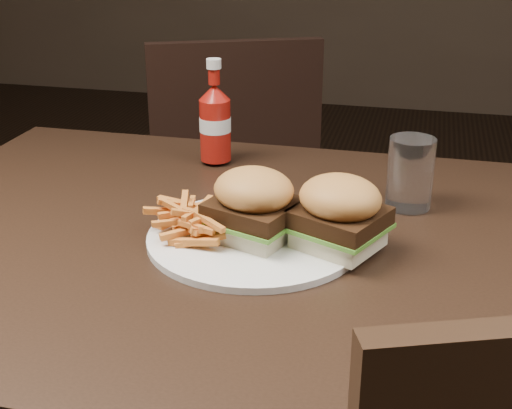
% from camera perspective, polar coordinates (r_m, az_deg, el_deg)
% --- Properties ---
extents(dining_table, '(1.20, 0.80, 0.04)m').
position_cam_1_polar(dining_table, '(0.98, 2.09, -3.96)').
color(dining_table, black).
rests_on(dining_table, ground).
extents(chair_far, '(0.56, 0.56, 0.04)m').
position_cam_1_polar(chair_far, '(1.96, -2.34, 0.71)').
color(chair_far, black).
rests_on(chair_far, ground).
extents(plate, '(0.29, 0.29, 0.01)m').
position_cam_1_polar(plate, '(0.97, -0.14, -2.68)').
color(plate, white).
rests_on(plate, dining_table).
extents(sandwich_half_a, '(0.12, 0.12, 0.03)m').
position_cam_1_polar(sandwich_half_a, '(0.96, -0.18, -1.98)').
color(sandwich_half_a, beige).
rests_on(sandwich_half_a, plate).
extents(sandwich_half_b, '(0.13, 0.12, 0.03)m').
position_cam_1_polar(sandwich_half_b, '(0.94, 6.59, -2.66)').
color(sandwich_half_b, beige).
rests_on(sandwich_half_b, plate).
extents(fries_pile, '(0.12, 0.12, 0.04)m').
position_cam_1_polar(fries_pile, '(0.97, -4.42, -1.02)').
color(fries_pile, '#D65D21').
rests_on(fries_pile, plate).
extents(ketchup_bottle, '(0.07, 0.07, 0.11)m').
position_cam_1_polar(ketchup_bottle, '(1.24, -3.27, 5.97)').
color(ketchup_bottle, maroon).
rests_on(ketchup_bottle, dining_table).
extents(tumbler, '(0.07, 0.07, 0.11)m').
position_cam_1_polar(tumbler, '(1.08, 12.24, 2.48)').
color(tumbler, white).
rests_on(tumbler, dining_table).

